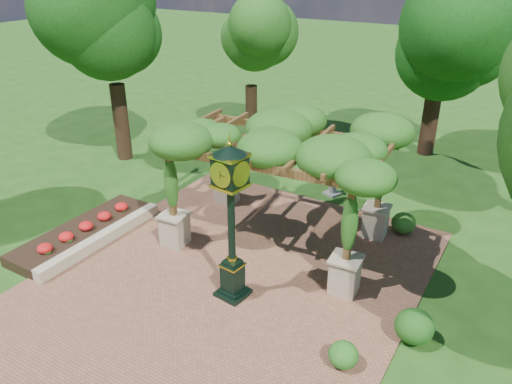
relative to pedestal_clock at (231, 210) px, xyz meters
The scene contains 13 objects.
ground 2.76m from the pedestal_clock, 140.01° to the right, with size 120.00×120.00×0.00m, color #1E4714.
brick_plaza 2.77m from the pedestal_clock, 131.30° to the left, with size 10.00×12.00×0.04m, color brown.
border_wall 5.68m from the pedestal_clock, behind, with size 0.35×5.00×0.40m, color #C6B793.
flower_bed 6.50m from the pedestal_clock, behind, with size 1.50×5.00×0.36m, color red.
pedestal_clock is the anchor object (origin of this frame).
pergola 3.30m from the pedestal_clock, 97.12° to the left, with size 6.84×4.61×4.11m.
sundial 7.70m from the pedestal_clock, 91.61° to the left, with size 0.70×0.70×1.00m.
shrub_front 4.37m from the pedestal_clock, 14.10° to the right, with size 0.69×0.69×0.62m, color #245E1B.
shrub_mid 5.27m from the pedestal_clock, ahead, with size 0.94×0.94×0.85m, color #1B4C15.
shrub_back 6.90m from the pedestal_clock, 62.30° to the left, with size 0.80×0.80×0.72m, color #2B5B1A.
tree_west_near 12.12m from the pedestal_clock, 148.67° to the left, with size 4.12×4.12×8.84m.
tree_west_far 13.47m from the pedestal_clock, 119.29° to the left, with size 3.06×3.06×6.82m.
tree_north 14.21m from the pedestal_clock, 82.62° to the left, with size 4.40×4.40×8.22m.
Camera 1 is at (6.81, -8.83, 8.53)m, focal length 35.00 mm.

